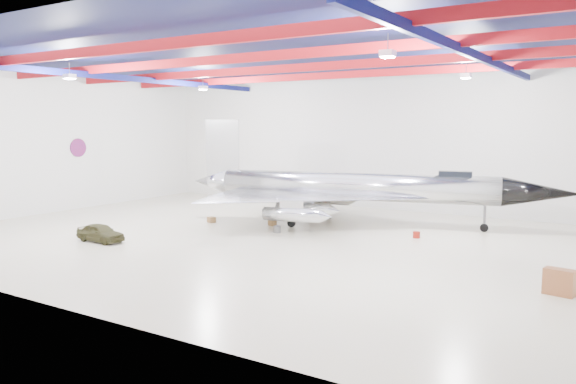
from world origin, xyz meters
The scene contains 16 objects.
floor centered at (0.00, 0.00, 0.00)m, with size 40.00×40.00×0.00m, color beige.
wall_back centered at (0.00, 15.00, 5.50)m, with size 40.00×40.00×0.00m, color silver.
wall_left centered at (-20.00, 0.00, 5.50)m, with size 30.00×30.00×0.00m, color silver.
ceiling centered at (0.00, 0.00, 11.00)m, with size 40.00×40.00×0.00m, color #0A0F38.
ceiling_structure centered at (0.00, 0.00, 10.32)m, with size 39.50×29.50×1.08m.
wall_roundel centered at (-19.94, 2.00, 5.00)m, with size 1.50×1.50×0.10m, color #B21414.
jet_aircraft centered at (2.40, 7.07, 2.37)m, with size 26.16×18.21×7.22m.
jeep centered at (-7.72, -6.09, 0.54)m, with size 1.27×3.17×1.08m, color #3B391D.
desk centered at (16.46, -3.28, 0.54)m, with size 1.17×0.59×1.07m, color brown.
crate_ply centered at (-6.42, 2.47, 0.20)m, with size 0.56×0.45×0.39m, color olive.
toolbox_red centered at (-0.88, 8.10, 0.16)m, with size 0.45×0.36×0.31m, color maroon.
engine_drum centered at (-0.44, 1.77, 0.22)m, with size 0.48×0.48×0.44m, color #59595B.
crate_small centered at (-6.02, 8.55, 0.12)m, with size 0.35×0.28×0.24m, color #59595B.
tool_chest centered at (7.69, 4.85, 0.19)m, with size 0.43×0.43×0.39m, color maroon.
oil_barrel centered at (-2.12, 3.74, 0.17)m, with size 0.49×0.39×0.34m, color olive.
spares_box centered at (-0.24, 8.47, 0.18)m, with size 0.39×0.39×0.35m, color #59595B.
Camera 1 is at (18.85, -27.74, 6.82)m, focal length 35.00 mm.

